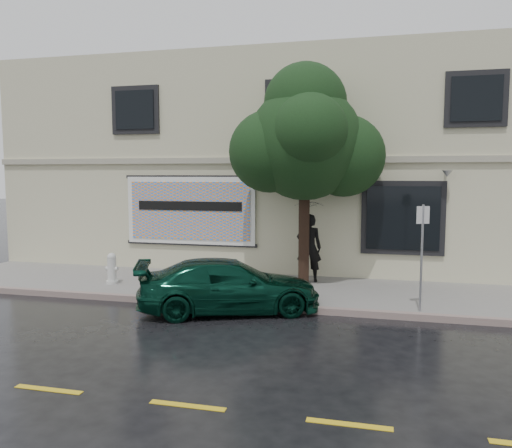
% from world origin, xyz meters
% --- Properties ---
extents(ground, '(90.00, 90.00, 0.00)m').
position_xyz_m(ground, '(0.00, 0.00, 0.00)').
color(ground, black).
rests_on(ground, ground).
extents(sidewalk, '(20.00, 3.50, 0.15)m').
position_xyz_m(sidewalk, '(0.00, 3.25, 0.07)').
color(sidewalk, gray).
rests_on(sidewalk, ground).
extents(curb, '(20.00, 0.18, 0.16)m').
position_xyz_m(curb, '(0.00, 1.50, 0.07)').
color(curb, gray).
rests_on(curb, ground).
extents(road_marking, '(19.00, 0.12, 0.01)m').
position_xyz_m(road_marking, '(0.00, -3.50, 0.01)').
color(road_marking, gold).
rests_on(road_marking, ground).
extents(building, '(20.00, 8.12, 7.00)m').
position_xyz_m(building, '(0.00, 9.00, 3.50)').
color(building, beige).
rests_on(building, ground).
extents(billboard, '(4.30, 0.16, 2.20)m').
position_xyz_m(billboard, '(-3.20, 4.92, 2.05)').
color(billboard, white).
rests_on(billboard, ground).
extents(car, '(4.58, 3.27, 1.22)m').
position_xyz_m(car, '(-0.81, 1.20, 0.61)').
color(car, '#072F21').
rests_on(car, ground).
extents(pedestrian, '(0.75, 0.53, 1.93)m').
position_xyz_m(pedestrian, '(0.64, 4.23, 1.11)').
color(pedestrian, black).
rests_on(pedestrian, sidewalk).
extents(umbrella, '(0.96, 0.96, 0.64)m').
position_xyz_m(umbrella, '(0.64, 4.23, 2.40)').
color(umbrella, black).
rests_on(umbrella, pedestrian).
extents(street_tree, '(3.09, 3.09, 5.42)m').
position_xyz_m(street_tree, '(0.55, 3.83, 4.00)').
color(street_tree, '#301D15').
rests_on(street_tree, sidewalk).
extents(fire_hydrant, '(0.35, 0.33, 0.86)m').
position_xyz_m(fire_hydrant, '(-4.65, 2.64, 0.57)').
color(fire_hydrant, silver).
rests_on(fire_hydrant, sidewalk).
extents(sign_pole, '(0.28, 0.13, 2.38)m').
position_xyz_m(sign_pole, '(3.46, 1.70, 1.59)').
color(sign_pole, '#93959C').
rests_on(sign_pole, sidewalk).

